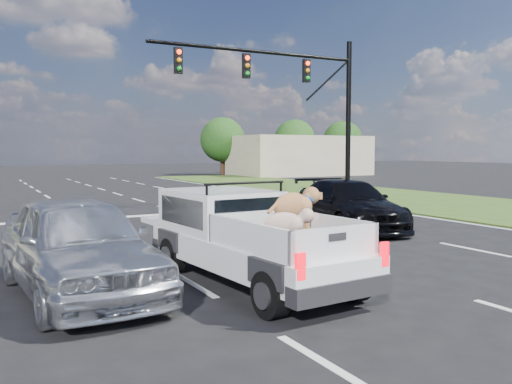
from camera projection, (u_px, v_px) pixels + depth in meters
ground at (280, 274)px, 10.20m from camera, size 160.00×160.00×0.00m
road_markings at (168, 229)px, 15.98m from camera, size 17.75×60.00×0.01m
grass_shoulder_right at (485, 208)px, 21.54m from camera, size 8.00×60.00×0.06m
traffic_signal at (302, 92)px, 22.44m from camera, size 9.11×0.31×7.00m
building_right at (299, 156)px, 50.28m from camera, size 12.00×7.00×3.60m
tree_far_d at (223, 140)px, 50.89m from camera, size 4.20×4.20×5.40m
tree_far_e at (295, 140)px, 54.62m from camera, size 4.20×4.20×5.40m
tree_far_f at (343, 141)px, 57.41m from camera, size 4.20×4.20×5.40m
pickup_truck at (247, 236)px, 9.42m from camera, size 2.13×4.87×1.78m
silver_sedan at (78, 245)px, 8.68m from camera, size 2.29×4.87×1.61m
black_coupe at (348, 205)px, 15.94m from camera, size 3.06×5.26×1.43m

